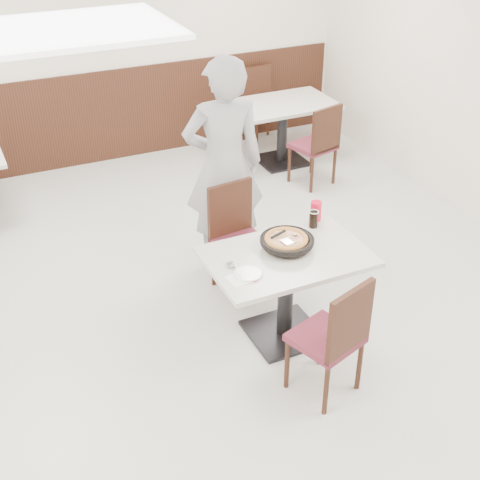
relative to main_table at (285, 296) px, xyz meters
name	(u,v)px	position (x,y,z in m)	size (l,w,h in m)	color
floor	(228,314)	(-0.30, 0.43, -0.38)	(7.00, 7.00, 0.00)	#B1B2AD
wall_back	(101,44)	(-0.30, 3.93, 1.02)	(6.00, 0.04, 2.80)	white
wainscot_back	(109,116)	(-0.30, 3.91, 0.18)	(5.90, 0.03, 1.10)	black
fluo_panel_a	(11,36)	(-1.80, -1.07, 2.40)	(1.20, 0.60, 0.02)	white
main_table	(285,296)	(0.00, 0.00, 0.00)	(1.20, 0.80, 0.75)	beige
chair_near	(326,335)	(-0.04, -0.65, 0.10)	(0.42, 0.42, 0.95)	black
chair_far	(242,242)	(-0.03, 0.72, 0.10)	(0.42, 0.42, 0.95)	black
trivet	(283,247)	(0.01, 0.08, 0.39)	(0.12, 0.12, 0.04)	black
pizza_pan	(287,244)	(0.04, 0.08, 0.42)	(0.38, 0.38, 0.01)	black
pizza	(286,241)	(0.04, 0.09, 0.44)	(0.29, 0.29, 0.02)	#B97A38
pizza_server	(287,241)	(0.01, 0.03, 0.47)	(0.07, 0.09, 0.00)	silver
napkin	(240,279)	(-0.46, -0.14, 0.38)	(0.16, 0.16, 0.00)	white
side_plate	(248,274)	(-0.38, -0.12, 0.38)	(0.20, 0.20, 0.01)	white
fork	(237,269)	(-0.43, -0.04, 0.39)	(0.02, 0.16, 0.00)	silver
cola_glass	(313,220)	(0.38, 0.28, 0.44)	(0.07, 0.07, 0.13)	black
red_cup	(316,211)	(0.46, 0.37, 0.45)	(0.09, 0.09, 0.16)	red
diner_person	(224,166)	(0.01, 1.20, 0.60)	(0.71, 0.46, 1.94)	#9D9DA1
bg_table_right	(282,133)	(1.54, 2.96, 0.00)	(1.20, 0.80, 0.75)	beige
bg_chair_right_near	(313,144)	(1.58, 2.30, 0.10)	(0.42, 0.42, 0.95)	black
bg_chair_right_far	(263,107)	(1.61, 3.61, 0.10)	(0.42, 0.42, 0.95)	black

